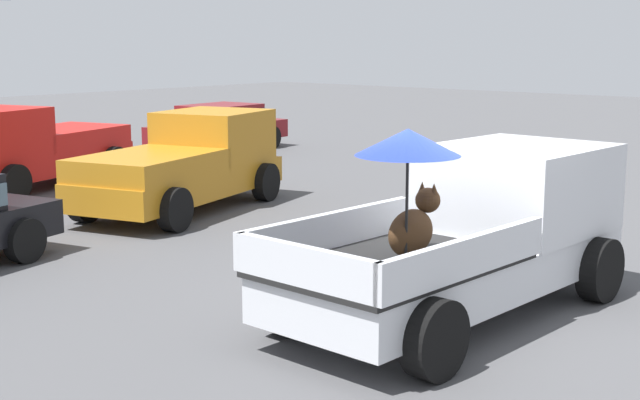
# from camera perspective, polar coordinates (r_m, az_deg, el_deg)

# --- Properties ---
(ground_plane) EXTENTS (80.00, 80.00, 0.00)m
(ground_plane) POSITION_cam_1_polar(r_m,az_deg,el_deg) (10.65, 8.48, -7.37)
(ground_plane) COLOR #4C4C4F
(pickup_truck_main) EXTENTS (5.11, 2.38, 2.30)m
(pickup_truck_main) POSITION_cam_1_polar(r_m,az_deg,el_deg) (10.76, 9.99, -1.92)
(pickup_truck_main) COLOR black
(pickup_truck_main) RESTS_ON ground
(pickup_truck_red) EXTENTS (5.11, 3.18, 1.80)m
(pickup_truck_red) POSITION_cam_1_polar(r_m,az_deg,el_deg) (20.23, -18.37, 3.17)
(pickup_truck_red) COLOR black
(pickup_truck_red) RESTS_ON ground
(pickup_truck_far) EXTENTS (5.11, 3.15, 1.80)m
(pickup_truck_far) POSITION_cam_1_polar(r_m,az_deg,el_deg) (17.04, -8.55, 2.33)
(pickup_truck_far) COLOR black
(pickup_truck_far) RESTS_ON ground
(parked_sedan_far) EXTENTS (4.45, 2.29, 1.33)m
(parked_sedan_far) POSITION_cam_1_polar(r_m,az_deg,el_deg) (25.83, -6.48, 4.79)
(parked_sedan_far) COLOR black
(parked_sedan_far) RESTS_ON ground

